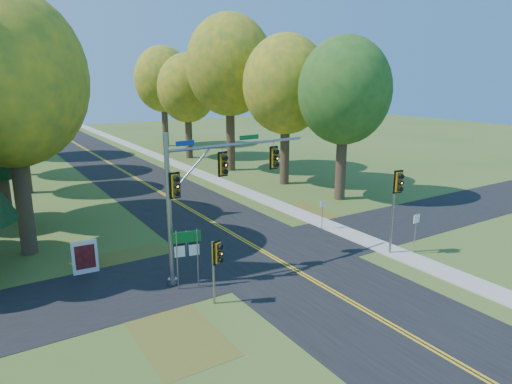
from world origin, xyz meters
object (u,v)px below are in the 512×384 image
traffic_mast (207,184)px  east_signal_pole (397,191)px  info_kiosk (85,257)px  route_sign_cluster (187,248)px

traffic_mast → east_signal_pole: 10.33m
east_signal_pole → info_kiosk: bearing=168.6°
traffic_mast → info_kiosk: (-5.16, 3.51, -3.81)m
traffic_mast → east_signal_pole: traffic_mast is taller
route_sign_cluster → info_kiosk: size_ratio=1.67×
east_signal_pole → info_kiosk: (-14.97, 6.59, -2.80)m
traffic_mast → route_sign_cluster: traffic_mast is taller
traffic_mast → east_signal_pole: (9.81, -3.08, -1.02)m
east_signal_pole → route_sign_cluster: (-11.28, 2.31, -1.63)m
route_sign_cluster → info_kiosk: route_sign_cluster is taller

